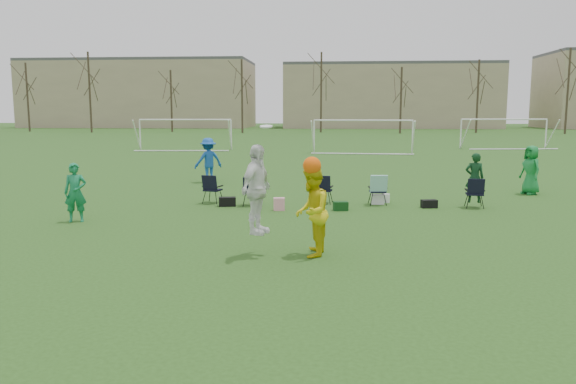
# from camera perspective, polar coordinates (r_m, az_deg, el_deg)

# --- Properties ---
(ground) EXTENTS (260.00, 260.00, 0.00)m
(ground) POSITION_cam_1_polar(r_m,az_deg,el_deg) (10.92, -5.17, -8.29)
(ground) COLOR #264A17
(ground) RESTS_ON ground
(fielder_green_near) EXTENTS (0.70, 0.56, 1.67)m
(fielder_green_near) POSITION_cam_1_polar(r_m,az_deg,el_deg) (16.83, -20.79, -0.04)
(fielder_green_near) COLOR #157949
(fielder_green_near) RESTS_ON ground
(fielder_blue) EXTENTS (1.44, 1.31, 1.94)m
(fielder_blue) POSITION_cam_1_polar(r_m,az_deg,el_deg) (24.76, -8.10, 3.22)
(fielder_blue) COLOR #164DA9
(fielder_blue) RESTS_ON ground
(fielder_green_far) EXTENTS (0.88, 1.05, 1.83)m
(fielder_green_far) POSITION_cam_1_polar(r_m,az_deg,el_deg) (22.84, 23.44, 2.07)
(fielder_green_far) COLOR #167C34
(fielder_green_far) RESTS_ON ground
(center_contest) EXTENTS (1.98, 1.22, 2.81)m
(center_contest) POSITION_cam_1_polar(r_m,az_deg,el_deg) (11.94, 0.04, -0.95)
(center_contest) COLOR white
(center_contest) RESTS_ON ground
(sideline_setup) EXTENTS (9.32, 2.07, 1.77)m
(sideline_setup) POSITION_cam_1_polar(r_m,az_deg,el_deg) (18.64, 6.34, 0.25)
(sideline_setup) COLOR #0E3519
(sideline_setup) RESTS_ON ground
(goal_left) EXTENTS (7.39, 0.76, 2.46)m
(goal_left) POSITION_cam_1_polar(r_m,az_deg,el_deg) (45.88, -10.38, 6.64)
(goal_left) COLOR white
(goal_left) RESTS_ON ground
(goal_mid) EXTENTS (7.40, 0.63, 2.46)m
(goal_mid) POSITION_cam_1_polar(r_m,az_deg,el_deg) (42.39, 7.62, 6.58)
(goal_mid) COLOR white
(goal_mid) RESTS_ON ground
(goal_right) EXTENTS (7.35, 1.14, 2.46)m
(goal_right) POSITION_cam_1_polar(r_m,az_deg,el_deg) (50.37, 21.10, 6.36)
(goal_right) COLOR white
(goal_right) RESTS_ON ground
(tree_line) EXTENTS (110.28, 3.28, 11.40)m
(tree_line) POSITION_cam_1_polar(r_m,az_deg,el_deg) (80.20, 3.53, 9.66)
(tree_line) COLOR #382B21
(tree_line) RESTS_ON ground
(building_row) EXTENTS (126.00, 16.00, 13.00)m
(building_row) POSITION_cam_1_polar(r_m,az_deg,el_deg) (106.47, 7.35, 9.74)
(building_row) COLOR tan
(building_row) RESTS_ON ground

